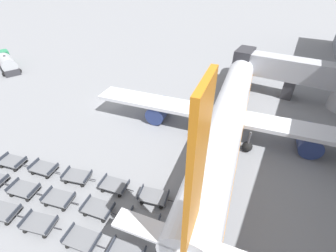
{
  "coord_description": "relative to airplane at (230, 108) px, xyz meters",
  "views": [
    {
      "loc": [
        21.49,
        -21.65,
        16.76
      ],
      "look_at": [
        11.77,
        -4.12,
        2.5
      ],
      "focal_mm": 24.0,
      "sensor_mm": 36.0,
      "label": 1
    }
  ],
  "objects": [
    {
      "name": "baggage_dolly_row_mid_a_col_c",
      "position": [
        -9.48,
        -17.36,
        -2.75
      ],
      "size": [
        3.27,
        2.06,
        0.92
      ],
      "color": "slate",
      "rests_on": "ground_plane"
    },
    {
      "name": "baggage_dolly_row_near_col_c",
      "position": [
        -8.88,
        -19.66,
        -2.75
      ],
      "size": [
        3.27,
        2.14,
        0.92
      ],
      "color": "slate",
      "rests_on": "ground_plane"
    },
    {
      "name": "baggage_dolly_row_mid_b_col_e",
      "position": [
        -2.44,
        -13.23,
        -2.75
      ],
      "size": [
        3.27,
        2.08,
        0.92
      ],
      "color": "slate",
      "rests_on": "ground_plane"
    },
    {
      "name": "baggage_dolly_row_mid_a_col_e",
      "position": [
        -1.95,
        -15.55,
        -2.75
      ],
      "size": [
        3.26,
        1.97,
        0.92
      ],
      "color": "slate",
      "rests_on": "ground_plane"
    },
    {
      "name": "stand_guidance_stripe",
      "position": [
        0.61,
        -8.67,
        -3.21
      ],
      "size": [
        4.29,
        27.39,
        0.01
      ],
      "color": "white",
      "rests_on": "ground_plane"
    },
    {
      "name": "baggage_dolly_row_mid_b_col_a",
      "position": [
        -17.35,
        -16.61,
        -2.75
      ],
      "size": [
        3.27,
        2.02,
        0.92
      ],
      "color": "slate",
      "rests_on": "ground_plane"
    },
    {
      "name": "baggage_dolly_row_mid_b_col_b",
      "position": [
        -13.73,
        -15.65,
        -2.75
      ],
      "size": [
        3.26,
        1.98,
        0.92
      ],
      "color": "slate",
      "rests_on": "ground_plane"
    },
    {
      "name": "baggage_dolly_row_near_col_d",
      "position": [
        -5.02,
        -18.95,
        -2.75
      ],
      "size": [
        3.26,
        1.95,
        0.92
      ],
      "color": "slate",
      "rests_on": "ground_plane"
    },
    {
      "name": "baggage_dolly_row_mid_a_col_d",
      "position": [
        -5.82,
        -16.44,
        -2.75
      ],
      "size": [
        3.26,
        1.94,
        0.92
      ],
      "color": "slate",
      "rests_on": "ground_plane"
    },
    {
      "name": "baggage_dolly_row_mid_b_col_d",
      "position": [
        -6.23,
        -13.92,
        -2.75
      ],
      "size": [
        3.26,
        1.95,
        0.92
      ],
      "color": "slate",
      "rests_on": "ground_plane"
    },
    {
      "name": "ground_plane",
      "position": [
        -16.87,
        -1.74,
        -3.22
      ],
      "size": [
        500.0,
        500.0,
        0.0
      ],
      "primitive_type": "plane",
      "color": "gray"
    },
    {
      "name": "jet_bridge",
      "position": [
        7.4,
        13.26,
        0.54
      ],
      "size": [
        18.5,
        4.71,
        6.27
      ],
      "color": "#A8AAB2",
      "rests_on": "ground_plane"
    },
    {
      "name": "baggage_dolly_row_mid_b_col_c",
      "position": [
        -10.03,
        -14.79,
        -2.75
      ],
      "size": [
        3.27,
        2.15,
        0.92
      ],
      "color": "slate",
      "rests_on": "ground_plane"
    },
    {
      "name": "fuel_tanker_primary",
      "position": [
        -43.44,
        -1.36,
        -1.8
      ],
      "size": [
        9.41,
        5.6,
        3.32
      ],
      "color": "#2D8C5B",
      "rests_on": "ground_plane"
    },
    {
      "name": "airplane",
      "position": [
        0.0,
        0.0,
        0.0
      ],
      "size": [
        33.73,
        40.89,
        13.92
      ],
      "color": "silver",
      "rests_on": "ground_plane"
    },
    {
      "name": "baggage_dolly_row_mid_a_col_b",
      "position": [
        -13.01,
        -18.21,
        -2.75
      ],
      "size": [
        3.27,
        2.04,
        0.92
      ],
      "color": "slate",
      "rests_on": "ground_plane"
    },
    {
      "name": "baggage_dolly_row_near_col_b",
      "position": [
        -12.39,
        -20.42,
        -2.75
      ],
      "size": [
        3.27,
        2.12,
        0.92
      ],
      "color": "slate",
      "rests_on": "ground_plane"
    }
  ]
}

